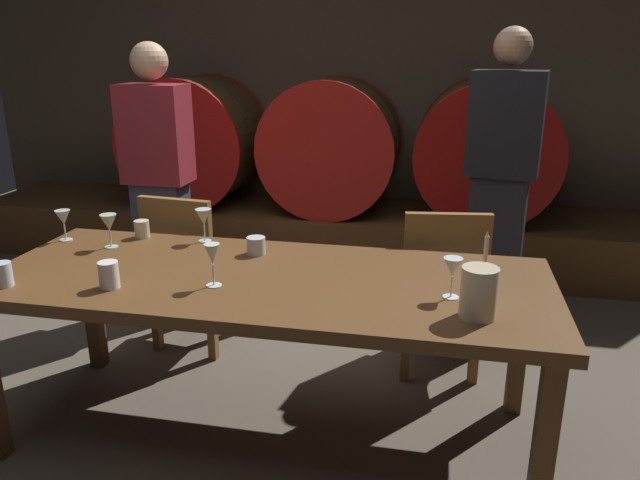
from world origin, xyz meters
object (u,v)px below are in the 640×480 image
guest_left (159,181)px  guest_right (500,185)px  cup_far_left (3,274)px  cup_center_right (109,275)px  pitcher (479,293)px  wine_glass_right (212,256)px  wine_barrel_left (196,141)px  candle_center (485,260)px  cup_far_right (256,246)px  wine_barrel_center (333,145)px  wine_glass_left (109,224)px  wine_glass_far_right (453,269)px  cup_center_left (142,229)px  chair_right (441,284)px  wine_barrel_right (485,150)px  dining_table (267,291)px  chair_left (189,265)px  wine_glass_far_left (63,218)px  wine_glass_center (204,218)px

guest_left → guest_right: (1.98, 0.12, 0.04)m
cup_far_left → cup_center_right: size_ratio=0.91×
guest_right → pitcher: guest_right is taller
guest_left → guest_right: guest_right is taller
guest_right → wine_glass_right: size_ratio=10.09×
guest_right → pitcher: (-0.17, -1.45, -0.05)m
wine_barrel_left → pitcher: wine_barrel_left is taller
guest_right → candle_center: bearing=93.3°
wine_glass_right → cup_far_right: wine_glass_right is taller
wine_barrel_center → wine_glass_left: (-0.65, -2.08, -0.05)m
wine_barrel_center → wine_glass_left: 2.18m
wine_glass_far_right → cup_center_left: size_ratio=1.85×
guest_right → wine_glass_far_right: 1.33m
wine_barrel_left → wine_barrel_center: (1.10, 0.00, 0.00)m
cup_center_left → chair_right: bearing=11.9°
wine_barrel_right → dining_table: 2.49m
guest_left → wine_glass_left: size_ratio=10.52×
cup_far_left → cup_center_left: bearing=71.3°
wine_barrel_left → wine_barrel_right: size_ratio=1.00×
pitcher → cup_center_left: bearing=158.9°
chair_right → wine_glass_far_right: 0.83m
pitcher → cup_far_left: 1.77m
wine_barrel_right → guest_right: guest_right is taller
pitcher → cup_center_right: 1.36m
chair_right → cup_far_right: chair_right is taller
wine_barrel_center → wine_barrel_right: same height
wine_glass_right → wine_barrel_center: bearing=89.6°
chair_left → cup_far_left: size_ratio=9.27×
wine_barrel_left → cup_far_left: 2.61m
wine_glass_far_right → guest_left: bearing=145.5°
chair_right → candle_center: 0.54m
pitcher → wine_glass_far_right: size_ratio=1.16×
chair_left → cup_far_left: 1.07m
chair_left → cup_center_left: (-0.09, -0.31, 0.29)m
wine_barrel_center → guest_left: size_ratio=0.61×
chair_left → wine_glass_left: bearing=77.5°
wine_barrel_left → wine_glass_right: wine_barrel_left is taller
cup_center_right → guest_right: bearing=43.7°
wine_glass_far_left → wine_glass_center: wine_glass_center is taller
candle_center → cup_far_left: candle_center is taller
wine_glass_right → chair_left: bearing=120.0°
wine_barrel_right → cup_far_left: 3.23m
chair_left → wine_barrel_left: bearing=-63.3°
wine_glass_right → cup_far_left: 0.81m
pitcher → wine_glass_right: (-0.98, 0.08, 0.03)m
guest_right → cup_far_right: 1.48m
guest_left → guest_right: 1.98m
pitcher → guest_left: bearing=143.5°
chair_right → cup_center_right: size_ratio=8.46×
chair_left → cup_far_left: bearing=78.1°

